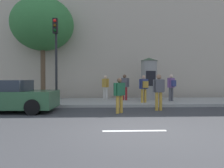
{
  "coord_description": "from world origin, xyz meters",
  "views": [
    {
      "loc": [
        -0.89,
        -6.15,
        1.47
      ],
      "look_at": [
        -0.55,
        2.0,
        1.27
      ],
      "focal_mm": 35.64,
      "sensor_mm": 36.0,
      "label": 1
    }
  ],
  "objects_px": {
    "pedestrian_in_red_top": "(119,93)",
    "pedestrian_near_pole": "(171,85)",
    "traffic_light": "(56,47)",
    "pedestrian_in_light_jacket": "(144,87)",
    "parked_car_silver": "(3,96)",
    "poster_column": "(149,78)",
    "street_tree": "(43,25)",
    "pedestrian_with_backpack": "(159,90)",
    "pedestrian_tallest": "(125,85)",
    "pedestrian_with_bag": "(105,86)"
  },
  "relations": [
    {
      "from": "traffic_light",
      "to": "pedestrian_tallest",
      "type": "distance_m",
      "value": 4.71
    },
    {
      "from": "poster_column",
      "to": "pedestrian_in_light_jacket",
      "type": "relative_size",
      "value": 1.75
    },
    {
      "from": "pedestrian_with_backpack",
      "to": "poster_column",
      "type": "bearing_deg",
      "value": 85.19
    },
    {
      "from": "traffic_light",
      "to": "pedestrian_in_light_jacket",
      "type": "bearing_deg",
      "value": 7.84
    },
    {
      "from": "pedestrian_near_pole",
      "to": "street_tree",
      "type": "bearing_deg",
      "value": 167.14
    },
    {
      "from": "pedestrian_with_backpack",
      "to": "pedestrian_in_light_jacket",
      "type": "distance_m",
      "value": 1.98
    },
    {
      "from": "poster_column",
      "to": "pedestrian_with_bag",
      "type": "height_order",
      "value": "poster_column"
    },
    {
      "from": "pedestrian_in_light_jacket",
      "to": "traffic_light",
      "type": "bearing_deg",
      "value": -172.16
    },
    {
      "from": "street_tree",
      "to": "parked_car_silver",
      "type": "height_order",
      "value": "street_tree"
    },
    {
      "from": "pedestrian_with_backpack",
      "to": "pedestrian_with_bag",
      "type": "relative_size",
      "value": 1.09
    },
    {
      "from": "pedestrian_in_red_top",
      "to": "pedestrian_with_bag",
      "type": "xyz_separation_m",
      "value": [
        -0.53,
        4.7,
        0.15
      ]
    },
    {
      "from": "poster_column",
      "to": "pedestrian_with_bag",
      "type": "relative_size",
      "value": 1.72
    },
    {
      "from": "traffic_light",
      "to": "pedestrian_near_pole",
      "type": "distance_m",
      "value": 6.83
    },
    {
      "from": "pedestrian_with_bag",
      "to": "pedestrian_in_light_jacket",
      "type": "bearing_deg",
      "value": -43.97
    },
    {
      "from": "street_tree",
      "to": "pedestrian_in_red_top",
      "type": "height_order",
      "value": "street_tree"
    },
    {
      "from": "pedestrian_in_light_jacket",
      "to": "parked_car_silver",
      "type": "distance_m",
      "value": 6.99
    },
    {
      "from": "pedestrian_tallest",
      "to": "parked_car_silver",
      "type": "relative_size",
      "value": 0.34
    },
    {
      "from": "pedestrian_near_pole",
      "to": "parked_car_silver",
      "type": "bearing_deg",
      "value": -161.46
    },
    {
      "from": "traffic_light",
      "to": "parked_car_silver",
      "type": "bearing_deg",
      "value": -144.74
    },
    {
      "from": "traffic_light",
      "to": "pedestrian_near_pole",
      "type": "height_order",
      "value": "traffic_light"
    },
    {
      "from": "traffic_light",
      "to": "pedestrian_in_light_jacket",
      "type": "distance_m",
      "value": 5.1
    },
    {
      "from": "pedestrian_in_red_top",
      "to": "pedestrian_with_backpack",
      "type": "bearing_deg",
      "value": 21.46
    },
    {
      "from": "parked_car_silver",
      "to": "pedestrian_in_light_jacket",
      "type": "bearing_deg",
      "value": 17.3
    },
    {
      "from": "traffic_light",
      "to": "parked_car_silver",
      "type": "distance_m",
      "value": 3.44
    },
    {
      "from": "street_tree",
      "to": "pedestrian_with_backpack",
      "type": "bearing_deg",
      "value": -34.95
    },
    {
      "from": "poster_column",
      "to": "pedestrian_near_pole",
      "type": "relative_size",
      "value": 1.67
    },
    {
      "from": "pedestrian_in_red_top",
      "to": "pedestrian_with_backpack",
      "type": "xyz_separation_m",
      "value": [
        1.87,
        0.73,
        0.09
      ]
    },
    {
      "from": "traffic_light",
      "to": "pedestrian_in_light_jacket",
      "type": "xyz_separation_m",
      "value": [
        4.63,
        0.64,
        -2.04
      ]
    },
    {
      "from": "street_tree",
      "to": "pedestrian_tallest",
      "type": "xyz_separation_m",
      "value": [
        5.2,
        -1.1,
        -3.9
      ]
    },
    {
      "from": "pedestrian_in_red_top",
      "to": "pedestrian_near_pole",
      "type": "xyz_separation_m",
      "value": [
        3.3,
        3.44,
        0.2
      ]
    },
    {
      "from": "pedestrian_near_pole",
      "to": "parked_car_silver",
      "type": "xyz_separation_m",
      "value": [
        -8.41,
        -2.82,
        -0.39
      ]
    },
    {
      "from": "pedestrian_with_backpack",
      "to": "pedestrian_with_bag",
      "type": "height_order",
      "value": "pedestrian_with_bag"
    },
    {
      "from": "pedestrian_with_bag",
      "to": "pedestrian_near_pole",
      "type": "bearing_deg",
      "value": -18.2
    },
    {
      "from": "pedestrian_with_backpack",
      "to": "pedestrian_tallest",
      "type": "distance_m",
      "value": 3.62
    },
    {
      "from": "pedestrian_in_red_top",
      "to": "pedestrian_with_backpack",
      "type": "height_order",
      "value": "pedestrian_with_backpack"
    },
    {
      "from": "street_tree",
      "to": "parked_car_silver",
      "type": "relative_size",
      "value": 1.42
    },
    {
      "from": "street_tree",
      "to": "pedestrian_in_red_top",
      "type": "relative_size",
      "value": 4.36
    },
    {
      "from": "traffic_light",
      "to": "pedestrian_tallest",
      "type": "relative_size",
      "value": 2.77
    },
    {
      "from": "pedestrian_near_pole",
      "to": "pedestrian_with_bag",
      "type": "bearing_deg",
      "value": 161.8
    },
    {
      "from": "traffic_light",
      "to": "parked_car_silver",
      "type": "height_order",
      "value": "traffic_light"
    },
    {
      "from": "poster_column",
      "to": "street_tree",
      "type": "height_order",
      "value": "street_tree"
    },
    {
      "from": "pedestrian_in_light_jacket",
      "to": "pedestrian_tallest",
      "type": "bearing_deg",
      "value": 122.41
    },
    {
      "from": "pedestrian_tallest",
      "to": "pedestrian_in_light_jacket",
      "type": "distance_m",
      "value": 1.71
    },
    {
      "from": "pedestrian_tallest",
      "to": "parked_car_silver",
      "type": "xyz_separation_m",
      "value": [
        -5.74,
        -3.52,
        -0.37
      ]
    },
    {
      "from": "pedestrian_with_bag",
      "to": "parked_car_silver",
      "type": "xyz_separation_m",
      "value": [
        -4.58,
        -4.08,
        -0.34
      ]
    },
    {
      "from": "street_tree",
      "to": "pedestrian_tallest",
      "type": "distance_m",
      "value": 6.59
    },
    {
      "from": "pedestrian_in_red_top",
      "to": "parked_car_silver",
      "type": "height_order",
      "value": "pedestrian_in_red_top"
    },
    {
      "from": "traffic_light",
      "to": "pedestrian_tallest",
      "type": "height_order",
      "value": "traffic_light"
    },
    {
      "from": "street_tree",
      "to": "parked_car_silver",
      "type": "distance_m",
      "value": 6.31
    },
    {
      "from": "pedestrian_in_light_jacket",
      "to": "parked_car_silver",
      "type": "height_order",
      "value": "pedestrian_in_light_jacket"
    }
  ]
}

